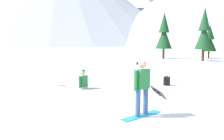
# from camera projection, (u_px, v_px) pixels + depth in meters

# --- Properties ---
(ground_plane) EXTENTS (800.00, 800.00, 0.00)m
(ground_plane) POSITION_uv_depth(u_px,v_px,m) (127.00, 113.00, 6.71)
(ground_plane) COLOR white
(snowboarder_foreground) EXTENTS (1.11, 1.33, 1.65)m
(snowboarder_foreground) POSITION_uv_depth(u_px,v_px,m) (142.00, 87.00, 6.36)
(snowboarder_foreground) COLOR #1E8CD8
(snowboarder_foreground) RESTS_ON ground_plane
(snowboarder_midground) EXTENTS (1.78, 0.90, 0.92)m
(snowboarder_midground) POSITION_uv_depth(u_px,v_px,m) (80.00, 82.00, 10.36)
(snowboarder_midground) COLOR #B7B7BC
(snowboarder_midground) RESTS_ON ground_plane
(loose_snowboard_near_right) EXTENTS (0.72, 1.71, 0.24)m
(loose_snowboard_near_right) POSITION_uv_depth(u_px,v_px,m) (157.00, 91.00, 9.17)
(loose_snowboard_near_right) COLOR black
(loose_snowboard_near_right) RESTS_ON ground_plane
(backpack_black) EXTENTS (0.34, 0.28, 0.47)m
(backpack_black) POSITION_uv_depth(u_px,v_px,m) (167.00, 81.00, 11.10)
(backpack_black) COLOR black
(backpack_black) RESTS_ON ground_plane
(pine_tree_young) EXTENTS (2.17, 2.17, 6.15)m
(pine_tree_young) POSITION_uv_depth(u_px,v_px,m) (164.00, 34.00, 29.32)
(pine_tree_young) COLOR #472D19
(pine_tree_young) RESTS_ON ground_plane
(pine_tree_slender) EXTENTS (2.00, 2.00, 6.20)m
(pine_tree_slender) POSITION_uv_depth(u_px,v_px,m) (204.00, 32.00, 25.62)
(pine_tree_slender) COLOR #472D19
(pine_tree_slender) RESTS_ON ground_plane
(pine_tree_broad) EXTENTS (1.94, 1.94, 4.54)m
(pine_tree_broad) POSITION_uv_depth(u_px,v_px,m) (209.00, 40.00, 29.71)
(pine_tree_broad) COLOR #472D19
(pine_tree_broad) RESTS_ON ground_plane
(peak_central_summit) EXTENTS (96.85, 96.85, 53.78)m
(peak_central_summit) POSITION_uv_depth(u_px,v_px,m) (137.00, 16.00, 212.10)
(peak_central_summit) COLOR #8C93A3
(peak_central_summit) RESTS_ON ground_plane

